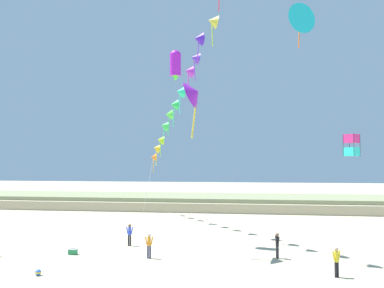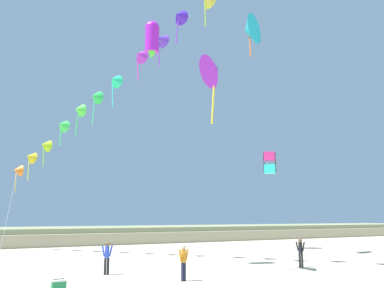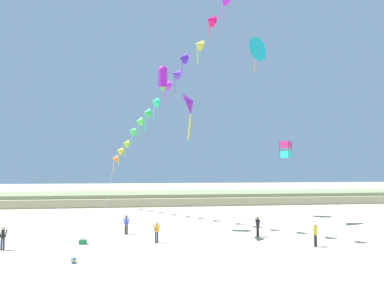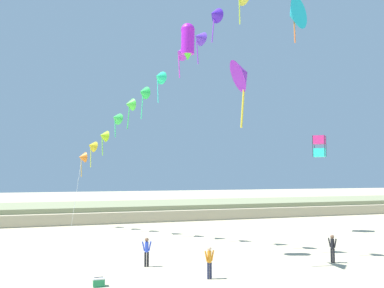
# 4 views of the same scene
# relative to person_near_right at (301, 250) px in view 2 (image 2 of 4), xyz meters

# --- Properties ---
(dune_ridge) EXTENTS (120.00, 13.79, 1.79)m
(dune_ridge) POSITION_rel_person_near_right_xyz_m (-7.22, 31.12, -0.11)
(dune_ridge) COLOR tan
(dune_ridge) RESTS_ON ground
(person_near_right) EXTENTS (0.32, 0.59, 1.74)m
(person_near_right) POSITION_rel_person_near_right_xyz_m (0.00, 0.00, 0.00)
(person_near_right) COLOR black
(person_near_right) RESTS_ON ground
(person_mid_center) EXTENTS (0.60, 0.23, 1.70)m
(person_mid_center) POSITION_rel_person_near_right_xyz_m (-8.75, -1.27, -0.02)
(person_mid_center) COLOR #282D4C
(person_mid_center) RESTS_ON ground
(person_far_left) EXTENTS (0.60, 0.23, 1.72)m
(person_far_left) POSITION_rel_person_near_right_xyz_m (-11.33, 2.59, -0.01)
(person_far_left) COLOR black
(person_far_left) RESTS_ON ground
(kite_banner_string) EXTENTS (16.26, 32.13, 25.02)m
(kite_banner_string) POSITION_rel_person_near_right_xyz_m (-6.85, 6.67, 14.97)
(kite_banner_string) COLOR orange
(large_kite_low_lead) EXTENTS (2.95, 2.26, 3.95)m
(large_kite_low_lead) POSITION_rel_person_near_right_xyz_m (2.52, 7.73, 18.30)
(large_kite_low_lead) COLOR #1CC2D1
(large_kite_mid_trail) EXTENTS (1.61, 1.61, 2.09)m
(large_kite_mid_trail) POSITION_rel_person_near_right_xyz_m (7.79, 11.96, 7.28)
(large_kite_mid_trail) COLOR #2BE4D2
(large_kite_high_solo) EXTENTS (1.76, 2.30, 4.42)m
(large_kite_high_solo) POSITION_rel_person_near_right_xyz_m (-5.86, 0.51, 10.66)
(large_kite_high_solo) COLOR purple
(large_kite_outer_drift) EXTENTS (1.00, 1.08, 2.65)m
(large_kite_outer_drift) POSITION_rel_person_near_right_xyz_m (-8.07, 4.72, 13.95)
(large_kite_outer_drift) COLOR #AA1DC9
(beach_cooler) EXTENTS (0.58, 0.41, 0.46)m
(beach_cooler) POSITION_rel_person_near_right_xyz_m (-14.47, -0.91, -0.79)
(beach_cooler) COLOR #23844C
(beach_cooler) RESTS_ON ground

